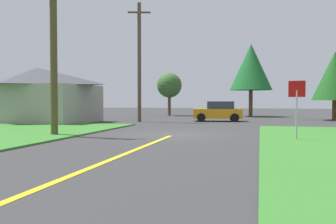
# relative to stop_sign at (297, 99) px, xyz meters

# --- Properties ---
(ground_plane) EXTENTS (120.00, 120.00, 0.00)m
(ground_plane) POSITION_rel_stop_sign_xyz_m (-5.70, 1.83, -1.77)
(ground_plane) COLOR #343434
(lane_stripe_center) EXTENTS (0.20, 14.00, 0.01)m
(lane_stripe_center) POSITION_rel_stop_sign_xyz_m (-5.70, -6.17, -1.76)
(lane_stripe_center) COLOR yellow
(lane_stripe_center) RESTS_ON ground
(stop_sign) EXTENTS (0.68, 0.15, 2.55)m
(stop_sign) POSITION_rel_stop_sign_xyz_m (0.00, 0.00, 0.00)
(stop_sign) COLOR #9EA0A8
(stop_sign) RESTS_ON ground
(car_approaching_junction) EXTENTS (4.09, 2.52, 1.62)m
(car_approaching_junction) POSITION_rel_stop_sign_xyz_m (-4.81, 13.75, -0.97)
(car_approaching_junction) COLOR orange
(car_approaching_junction) RESTS_ON ground
(utility_pole_near) EXTENTS (1.77, 0.60, 7.59)m
(utility_pole_near) POSITION_rel_stop_sign_xyz_m (-11.15, -0.46, 2.11)
(utility_pole_near) COLOR #4E4625
(utility_pole_near) RESTS_ON ground
(utility_pole_mid) EXTENTS (1.76, 0.64, 9.38)m
(utility_pole_mid) POSITION_rel_stop_sign_xyz_m (-10.80, 11.50, 3.04)
(utility_pole_mid) COLOR brown
(utility_pole_mid) RESTS_ON ground
(oak_tree_left) EXTENTS (3.76, 3.76, 5.85)m
(oak_tree_left) POSITION_rel_stop_sign_xyz_m (4.65, 17.55, 2.00)
(oak_tree_left) COLOR brown
(oak_tree_left) RESTS_ON ground
(pine_tree_center) EXTENTS (4.40, 4.40, 7.62)m
(pine_tree_center) POSITION_rel_stop_sign_xyz_m (-2.46, 23.38, 3.41)
(pine_tree_center) COLOR brown
(pine_tree_center) RESTS_ON ground
(oak_tree_right) EXTENTS (2.74, 2.74, 4.73)m
(oak_tree_right) POSITION_rel_stop_sign_xyz_m (-11.27, 23.42, 1.56)
(oak_tree_right) COLOR brown
(oak_tree_right) RESTS_ON ground
(barn) EXTENTS (8.52, 6.35, 4.23)m
(barn) POSITION_rel_stop_sign_xyz_m (-18.28, 9.02, 0.35)
(barn) COLOR gray
(barn) RESTS_ON ground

